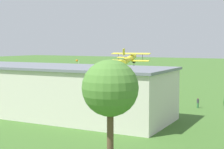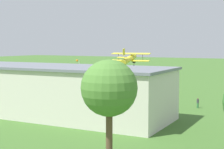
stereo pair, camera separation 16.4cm
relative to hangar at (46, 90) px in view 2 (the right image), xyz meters
The scene contains 8 objects.
ground_plane 28.73m from the hangar, 89.04° to the right, with size 400.00×400.00×0.00m, color #3D6628.
hangar is the anchor object (origin of this frame).
biplane 24.21m from the hangar, 95.38° to the right, with size 8.42×8.16×4.03m.
car_orange 25.52m from the hangar, 32.84° to the right, with size 2.25×4.05×1.65m.
person_walking_on_apron 25.06m from the hangar, 138.55° to the right, with size 0.40×0.40×1.69m.
person_near_hangar_door 24.48m from the hangar, 43.37° to the right, with size 0.39×0.39×1.76m.
tree_behind_hangar_left 25.50m from the hangar, 141.92° to the left, with size 4.89×4.89×9.33m.
windsock 41.37m from the hangar, 61.93° to the right, with size 1.34×1.43×6.53m.
Camera 2 is at (-35.39, 70.45, 10.61)m, focal length 57.44 mm.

